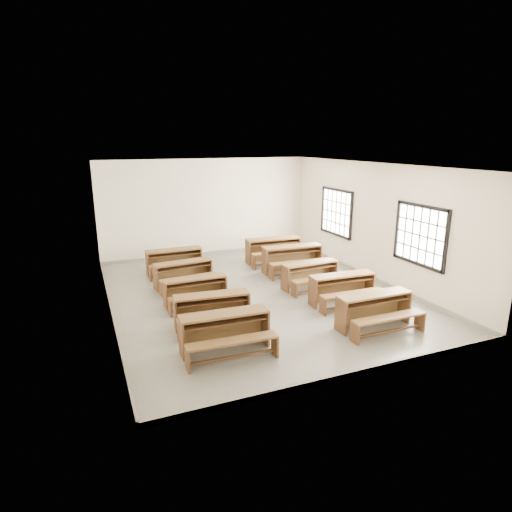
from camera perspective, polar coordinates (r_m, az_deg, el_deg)
name	(u,v)px	position (r m, az deg, el deg)	size (l,w,h in m)	color
room	(259,210)	(10.36, 0.46, 6.16)	(8.50, 8.50, 3.20)	slate
desk_set_0	(225,329)	(7.94, -4.10, -9.75)	(1.67, 0.92, 0.74)	brown
desk_set_1	(212,308)	(8.96, -5.83, -6.93)	(1.63, 0.96, 0.70)	brown
desk_set_2	(196,289)	(10.17, -8.02, -4.41)	(1.49, 0.80, 0.66)	brown
desk_set_3	(184,272)	(11.43, -9.62, -2.17)	(1.61, 0.96, 0.69)	brown
desk_set_4	(174,259)	(12.65, -10.82, -0.45)	(1.59, 0.83, 0.72)	brown
desk_set_5	(375,308)	(9.20, 15.61, -6.73)	(1.62, 0.85, 0.73)	brown
desk_set_6	(343,287)	(10.35, 11.53, -4.03)	(1.62, 0.89, 0.71)	brown
desk_set_7	(311,273)	(11.30, 7.31, -2.28)	(1.58, 0.89, 0.69)	brown
desk_set_8	(293,257)	(12.56, 4.92, -0.14)	(1.81, 1.03, 0.79)	brown
desk_set_9	(274,248)	(13.55, 2.40, 1.03)	(1.79, 0.99, 0.78)	brown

